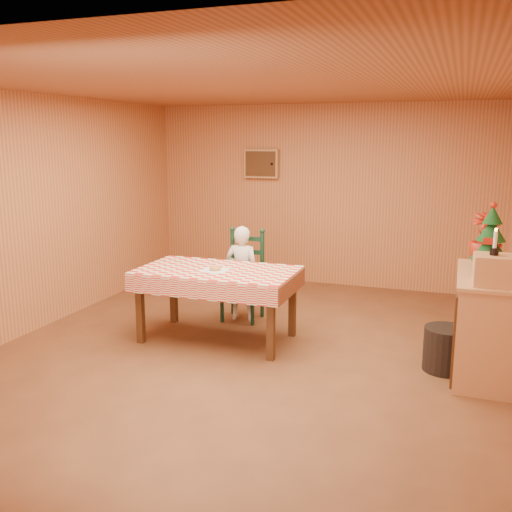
{
  "coord_description": "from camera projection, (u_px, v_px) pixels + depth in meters",
  "views": [
    {
      "loc": [
        1.91,
        -5.1,
        2.11
      ],
      "look_at": [
        0.0,
        0.2,
        0.95
      ],
      "focal_mm": 40.0,
      "sensor_mm": 36.0,
      "label": 1
    }
  ],
  "objects": [
    {
      "name": "ground",
      "position": [
        249.0,
        352.0,
        5.76
      ],
      "size": [
        6.0,
        6.0,
        0.0
      ],
      "primitive_type": "plane",
      "color": "brown",
      "rests_on": "ground"
    },
    {
      "name": "cabin_walls",
      "position": [
        267.0,
        167.0,
        5.89
      ],
      "size": [
        5.1,
        6.05,
        2.65
      ],
      "color": "#C67A47",
      "rests_on": "ground"
    },
    {
      "name": "dining_table",
      "position": [
        217.0,
        277.0,
        5.99
      ],
      "size": [
        1.66,
        0.96,
        0.77
      ],
      "color": "#502E15",
      "rests_on": "ground"
    },
    {
      "name": "ladder_chair",
      "position": [
        244.0,
        277.0,
        6.75
      ],
      "size": [
        0.44,
        0.4,
        1.08
      ],
      "color": "black",
      "rests_on": "ground"
    },
    {
      "name": "seated_child",
      "position": [
        242.0,
        273.0,
        6.69
      ],
      "size": [
        0.41,
        0.27,
        1.12
      ],
      "primitive_type": "imported",
      "rotation": [
        0.0,
        0.0,
        3.14
      ],
      "color": "white",
      "rests_on": "ground"
    },
    {
      "name": "napkin",
      "position": [
        215.0,
        270.0,
        5.92
      ],
      "size": [
        0.28,
        0.28,
        0.0
      ],
      "primitive_type": "cube",
      "rotation": [
        0.0,
        0.0,
        0.08
      ],
      "color": "white",
      "rests_on": "dining_table"
    },
    {
      "name": "donut",
      "position": [
        215.0,
        268.0,
        5.92
      ],
      "size": [
        0.15,
        0.15,
        0.04
      ],
      "primitive_type": "torus",
      "rotation": [
        0.0,
        0.0,
        0.32
      ],
      "color": "#D4964C",
      "rests_on": "napkin"
    },
    {
      "name": "shelf_unit",
      "position": [
        484.0,
        324.0,
        5.17
      ],
      "size": [
        0.54,
        1.24,
        0.93
      ],
      "color": "tan",
      "rests_on": "ground"
    },
    {
      "name": "crate",
      "position": [
        493.0,
        270.0,
        4.68
      ],
      "size": [
        0.31,
        0.31,
        0.25
      ],
      "primitive_type": "cube",
      "rotation": [
        0.0,
        0.0,
        0.04
      ],
      "color": "tan",
      "rests_on": "shelf_unit"
    },
    {
      "name": "christmas_tree",
      "position": [
        491.0,
        238.0,
        5.25
      ],
      "size": [
        0.34,
        0.34,
        0.62
      ],
      "color": "#502E15",
      "rests_on": "shelf_unit"
    },
    {
      "name": "flower_arrangement",
      "position": [
        484.0,
        237.0,
        5.55
      ],
      "size": [
        0.32,
        0.32,
        0.48
      ],
      "primitive_type": "imported",
      "rotation": [
        0.0,
        0.0,
        0.21
      ],
      "color": "#9C1D0E",
      "rests_on": "shelf_unit"
    },
    {
      "name": "candle_set",
      "position": [
        495.0,
        247.0,
        4.64
      ],
      "size": [
        0.07,
        0.07,
        0.22
      ],
      "color": "black",
      "rests_on": "crate"
    },
    {
      "name": "storage_bin",
      "position": [
        446.0,
        349.0,
        5.26
      ],
      "size": [
        0.47,
        0.47,
        0.41
      ],
      "primitive_type": "cylinder",
      "rotation": [
        0.0,
        0.0,
        -0.16
      ],
      "color": "black",
      "rests_on": "ground"
    }
  ]
}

